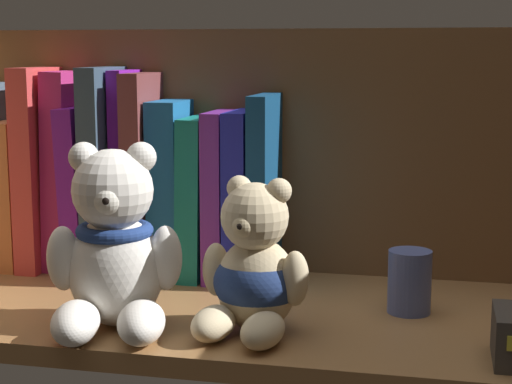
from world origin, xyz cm
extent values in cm
cube|color=olive|center=(0.00, 0.00, 1.00)|extent=(75.83, 30.66, 2.00)
cube|color=brown|center=(0.00, 15.93, 15.48)|extent=(78.23, 1.20, 30.96)
cube|color=#42576A|center=(-35.45, 12.57, 13.28)|extent=(1.92, 10.82, 22.57)
cube|color=#C46E3E|center=(-32.56, 12.57, 11.00)|extent=(3.30, 12.52, 18.01)
cube|color=#C93D3D|center=(-29.26, 12.57, 14.23)|extent=(2.73, 13.03, 24.46)
cube|color=#B7286D|center=(-26.17, 12.57, 14.00)|extent=(3.53, 9.85, 24.08)
cube|color=#711A9A|center=(-23.27, 12.57, 11.95)|extent=(3.07, 14.34, 19.97)
cube|color=#34495D|center=(-20.57, 12.57, 14.27)|extent=(2.47, 14.53, 24.55)
cube|color=#7619A2|center=(-18.22, 12.57, 14.10)|extent=(1.64, 9.37, 24.19)
cube|color=brown|center=(-15.92, 12.57, 13.95)|extent=(2.38, 12.41, 23.89)
cube|color=#1A5C99|center=(-12.68, 12.57, 12.35)|extent=(3.53, 10.41, 20.69)
cube|color=#15766B|center=(-9.26, 12.57, 11.43)|extent=(3.12, 12.48, 18.90)
cube|color=#712794|center=(-6.48, 12.57, 11.79)|extent=(2.26, 12.64, 19.59)
cube|color=#1F25A5|center=(-3.76, 12.57, 11.85)|extent=(2.60, 13.72, 19.70)
cube|color=navy|center=(-1.09, 12.57, 12.79)|extent=(2.17, 14.24, 21.59)
ellipsoid|color=white|center=(-11.86, -8.12, 7.45)|extent=(9.27, 8.50, 10.90)
sphere|color=white|center=(-11.73, -8.65, 15.47)|extent=(7.75, 7.75, 7.75)
sphere|color=white|center=(-14.50, -8.76, 18.49)|extent=(2.91, 2.91, 2.91)
sphere|color=white|center=(-9.22, -7.48, 18.49)|extent=(2.91, 2.91, 2.91)
sphere|color=white|center=(-11.08, -11.32, 15.00)|extent=(2.91, 2.91, 2.91)
sphere|color=black|center=(-10.84, -12.31, 15.08)|extent=(1.02, 1.02, 1.02)
ellipsoid|color=white|center=(-13.55, -13.86, 3.94)|extent=(5.95, 8.09, 3.88)
ellipsoid|color=white|center=(-7.73, -12.45, 3.94)|extent=(5.95, 8.09, 3.88)
ellipsoid|color=white|center=(-16.50, -9.81, 8.81)|extent=(3.80, 3.80, 6.30)
ellipsoid|color=white|center=(-6.96, -7.50, 8.81)|extent=(3.80, 3.80, 6.30)
torus|color=navy|center=(-11.86, -8.12, 11.38)|extent=(7.44, 7.44, 1.40)
ellipsoid|color=beige|center=(1.77, -6.61, 6.51)|extent=(7.67, 7.04, 9.03)
sphere|color=beige|center=(1.68, -7.06, 13.15)|extent=(6.42, 6.42, 6.42)
sphere|color=beige|center=(-0.44, -6.19, 15.65)|extent=(2.41, 2.41, 2.41)
sphere|color=beige|center=(3.97, -7.04, 15.65)|extent=(2.41, 2.41, 2.41)
sphere|color=beige|center=(1.25, -9.29, 12.77)|extent=(2.41, 2.41, 2.41)
sphere|color=black|center=(1.10, -10.12, 12.83)|extent=(0.84, 0.84, 0.84)
ellipsoid|color=beige|center=(-1.48, -10.35, 3.60)|extent=(4.68, 6.59, 3.21)
ellipsoid|color=beige|center=(3.40, -11.29, 3.60)|extent=(4.68, 6.59, 3.21)
ellipsoid|color=beige|center=(-2.30, -6.29, 7.64)|extent=(3.05, 3.05, 5.21)
ellipsoid|color=beige|center=(5.67, -7.82, 7.64)|extent=(3.05, 3.05, 5.21)
ellipsoid|color=navy|center=(1.77, -6.61, 6.74)|extent=(8.30, 7.67, 6.32)
cylinder|color=#4C5B99|center=(15.78, 2.06, 5.24)|extent=(4.41, 4.41, 6.48)
camera|label=1|loc=(18.46, -81.38, 28.38)|focal=58.51mm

